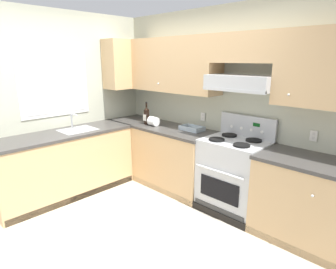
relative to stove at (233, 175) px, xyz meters
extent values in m
plane|color=#B2AA99|center=(-0.69, -1.25, -0.48)|extent=(7.04, 7.04, 0.00)
cube|color=#B7BAA3|center=(-0.23, 0.37, 0.80)|extent=(4.68, 0.12, 2.55)
cube|color=tan|center=(-1.28, 0.13, 1.32)|extent=(1.77, 0.34, 0.76)
cube|color=tan|center=(0.93, 0.13, 1.32)|extent=(1.06, 0.34, 0.76)
cube|color=tan|center=(0.00, 0.13, 1.53)|extent=(0.80, 0.34, 0.34)
cube|color=#B7BABC|center=(0.00, 0.09, 1.14)|extent=(0.80, 0.46, 0.17)
cube|color=#B7BABC|center=(0.00, -0.13, 1.07)|extent=(0.80, 0.03, 0.04)
sphere|color=silver|center=(-1.28, -0.05, 1.06)|extent=(0.02, 0.02, 0.02)
sphere|color=silver|center=(0.60, -0.05, 1.06)|extent=(0.02, 0.02, 0.02)
cube|color=silver|center=(-0.72, 0.29, 0.60)|extent=(0.08, 0.01, 0.12)
cube|color=silver|center=(-0.72, 0.29, 0.62)|extent=(0.03, 0.00, 0.03)
cube|color=silver|center=(-0.72, 0.29, 0.58)|extent=(0.03, 0.00, 0.03)
cube|color=silver|center=(0.78, 0.29, 0.60)|extent=(0.08, 0.01, 0.12)
cube|color=silver|center=(0.78, 0.29, 0.62)|extent=(0.03, 0.00, 0.03)
cube|color=silver|center=(0.78, 0.29, 0.58)|extent=(0.03, 0.00, 0.03)
cube|color=#B7BAA3|center=(-2.31, -1.15, 0.80)|extent=(0.12, 4.00, 2.55)
cube|color=white|center=(-2.25, -1.16, 1.07)|extent=(0.04, 1.00, 0.92)
cube|color=white|center=(-2.23, -1.16, 1.07)|extent=(0.01, 0.90, 0.82)
cube|color=white|center=(-2.23, -1.16, 1.07)|extent=(0.01, 0.90, 0.02)
cube|color=tan|center=(-2.07, -0.05, 1.32)|extent=(0.34, 0.64, 0.76)
cube|color=tan|center=(-1.30, -0.01, -0.04)|extent=(1.83, 0.61, 0.87)
cube|color=#3D3A38|center=(-1.30, -0.01, 0.41)|extent=(1.86, 0.63, 0.04)
cube|color=tan|center=(0.87, -0.01, -0.04)|extent=(0.98, 0.61, 0.87)
cube|color=#3D3A38|center=(0.87, -0.01, 0.41)|extent=(1.00, 0.63, 0.04)
cube|color=black|center=(-0.43, -0.28, -0.43)|extent=(3.54, 0.06, 0.09)
sphere|color=silver|center=(-1.67, -0.33, 0.20)|extent=(0.03, 0.03, 0.03)
sphere|color=silver|center=(1.02, -0.33, 0.20)|extent=(0.03, 0.03, 0.03)
cube|color=tan|center=(-1.93, -1.26, -0.04)|extent=(0.61, 1.89, 0.87)
cube|color=#3D3A38|center=(-1.93, -1.26, 0.41)|extent=(0.63, 1.91, 0.04)
cube|color=black|center=(-1.66, -1.26, -0.43)|extent=(0.06, 1.85, 0.09)
cube|color=#999B9E|center=(-1.93, -1.02, 0.43)|extent=(0.40, 0.48, 0.01)
cube|color=#28282B|center=(-1.93, -1.02, 0.36)|extent=(0.34, 0.42, 0.14)
cylinder|color=silver|center=(-2.09, -1.02, 0.54)|extent=(0.03, 0.03, 0.22)
cylinder|color=silver|center=(-2.01, -1.02, 0.64)|extent=(0.16, 0.02, 0.02)
cube|color=#B7BABC|center=(0.00, 0.00, -0.02)|extent=(0.76, 0.58, 0.91)
cube|color=black|center=(0.00, -0.30, -0.10)|extent=(0.53, 0.01, 0.26)
cylinder|color=silver|center=(0.00, -0.32, 0.14)|extent=(0.65, 0.02, 0.02)
cube|color=#333333|center=(0.00, -0.30, -0.38)|extent=(0.70, 0.01, 0.11)
cube|color=#B7BABC|center=(0.00, 0.00, 0.44)|extent=(0.76, 0.58, 0.02)
cube|color=#B7BABC|center=(0.00, 0.27, 0.58)|extent=(0.76, 0.04, 0.29)
cube|color=#053F0C|center=(0.13, 0.25, 0.63)|extent=(0.09, 0.01, 0.04)
cylinder|color=black|center=(-0.17, -0.14, 0.46)|extent=(0.19, 0.19, 0.02)
cylinder|color=black|center=(-0.17, -0.14, 0.45)|extent=(0.07, 0.07, 0.01)
cylinder|color=black|center=(0.17, -0.14, 0.46)|extent=(0.19, 0.19, 0.02)
cylinder|color=black|center=(0.17, -0.14, 0.45)|extent=(0.07, 0.07, 0.01)
cylinder|color=black|center=(-0.17, 0.14, 0.46)|extent=(0.19, 0.19, 0.02)
cylinder|color=black|center=(-0.17, 0.14, 0.45)|extent=(0.07, 0.07, 0.01)
cylinder|color=black|center=(0.17, 0.14, 0.46)|extent=(0.19, 0.19, 0.02)
cylinder|color=black|center=(0.17, 0.14, 0.45)|extent=(0.07, 0.07, 0.01)
cylinder|color=white|center=(-0.21, 0.25, 0.55)|extent=(0.04, 0.02, 0.04)
cylinder|color=white|center=(-0.07, 0.25, 0.55)|extent=(0.04, 0.02, 0.04)
cylinder|color=white|center=(0.07, 0.25, 0.55)|extent=(0.04, 0.02, 0.04)
cylinder|color=white|center=(0.21, 0.25, 0.55)|extent=(0.04, 0.02, 0.04)
cylinder|color=black|center=(-1.50, -0.10, 0.54)|extent=(0.08, 0.08, 0.22)
cone|color=black|center=(-1.50, -0.10, 0.67)|extent=(0.08, 0.08, 0.04)
cylinder|color=black|center=(-1.50, -0.10, 0.73)|extent=(0.03, 0.03, 0.08)
cylinder|color=black|center=(-1.50, -0.10, 0.77)|extent=(0.03, 0.03, 0.02)
cube|color=silver|center=(-1.50, -0.14, 0.54)|extent=(0.07, 0.00, 0.10)
cube|color=#9EADB7|center=(-0.75, 0.09, 0.44)|extent=(0.26, 0.17, 0.02)
cube|color=#9EADB7|center=(-0.75, -0.01, 0.46)|extent=(0.32, 0.01, 0.06)
cube|color=#9EADB7|center=(-0.75, 0.19, 0.46)|extent=(0.32, 0.01, 0.06)
cube|color=#9EADB7|center=(-0.91, 0.09, 0.46)|extent=(0.01, 0.18, 0.06)
cube|color=#9EADB7|center=(-0.60, 0.09, 0.46)|extent=(0.01, 0.18, 0.06)
cylinder|color=white|center=(-1.35, -0.10, 0.50)|extent=(0.14, 0.14, 0.14)
cylinder|color=#9E7A51|center=(-1.42, -0.10, 0.50)|extent=(0.01, 0.04, 0.04)
camera|label=1|loc=(1.72, -2.93, 1.41)|focal=30.34mm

